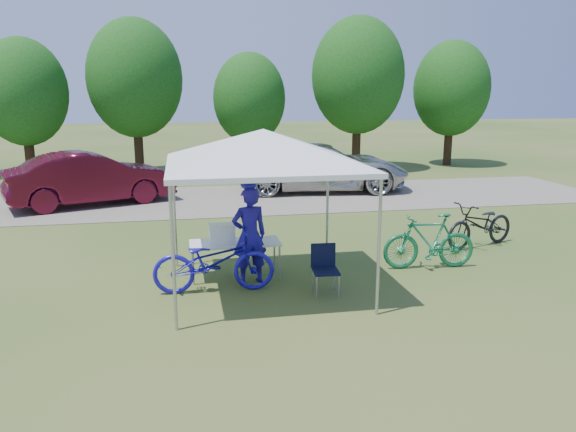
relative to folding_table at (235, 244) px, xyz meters
name	(u,v)px	position (x,y,z in m)	size (l,w,h in m)	color
ground	(265,287)	(0.44, -0.65, -0.62)	(100.00, 100.00, 0.00)	#2D5119
gravel_strip	(227,200)	(0.44, 7.35, -0.61)	(24.00, 5.00, 0.02)	gray
canopy	(263,134)	(0.44, -0.65, 2.03)	(4.53, 4.53, 3.00)	#A5A5AA
treeline	(205,84)	(0.15, 13.40, 2.91)	(24.89, 4.28, 6.30)	#382314
folding_table	(235,244)	(0.00, 0.00, 0.00)	(1.62, 0.68, 0.67)	white
folding_chair	(325,265)	(1.40, -1.04, -0.14)	(0.45, 0.46, 0.82)	black
cooler	(222,233)	(-0.23, 0.00, 0.21)	(0.47, 0.32, 0.34)	white
ice_cream_cup	(255,240)	(0.37, -0.05, 0.08)	(0.09, 0.09, 0.07)	#D0E135
cyclist	(249,235)	(0.22, -0.34, 0.24)	(0.63, 0.41, 1.73)	#1C118F
bike_blue	(214,261)	(-0.42, -0.68, -0.09)	(0.71, 2.03, 1.07)	#1C14B4
bike_green	(429,241)	(3.68, -0.16, -0.09)	(0.50, 1.77, 1.07)	#186E45
bike_dark	(481,224)	(5.43, 1.03, -0.13)	(0.66, 1.89, 0.99)	black
minivan	(323,167)	(3.79, 8.41, 0.18)	(2.61, 5.66, 1.57)	#BABBB5
sedan	(91,178)	(-3.53, 7.34, 0.17)	(1.64, 4.71, 1.55)	#4A0C1C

